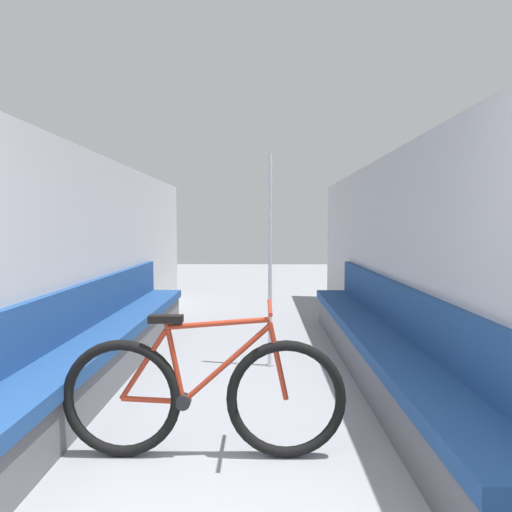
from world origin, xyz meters
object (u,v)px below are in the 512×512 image
object	(u,v)px
bicycle	(203,396)
bench_seat_row_right	(378,347)
bench_seat_row_left	(104,346)
grab_pole_near	(270,264)

from	to	relation	value
bicycle	bench_seat_row_right	bearing A→B (deg)	28.90
bench_seat_row_left	bicycle	size ratio (longest dim) A/B	2.92
bench_seat_row_right	bicycle	xyz separation A→B (m)	(-1.40, -1.41, 0.08)
bench_seat_row_left	bench_seat_row_right	size ratio (longest dim) A/B	1.00
bench_seat_row_left	bicycle	bearing A→B (deg)	-52.51
grab_pole_near	bench_seat_row_left	bearing A→B (deg)	-166.17
bench_seat_row_left	bicycle	xyz separation A→B (m)	(1.08, -1.41, 0.08)
bicycle	grab_pole_near	bearing A→B (deg)	60.19
bench_seat_row_left	grab_pole_near	xyz separation A→B (m)	(1.51, 0.37, 0.72)
bench_seat_row_left	bench_seat_row_right	xyz separation A→B (m)	(2.48, 0.00, 0.00)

